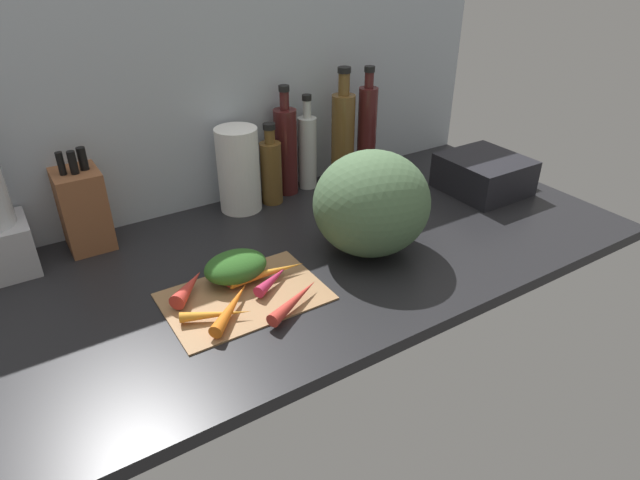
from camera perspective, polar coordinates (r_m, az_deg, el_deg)
The scene contains 20 objects.
ground_plane at distance 136.77cm, azimuth -1.86°, elevation -1.60°, with size 170.00×80.00×3.00cm, color black.
wall_back at distance 156.32cm, azimuth -9.53°, elevation 14.71°, with size 170.00×3.00×60.00cm, color #ADB7C1.
cutting_board at distance 120.09cm, azimuth -7.93°, elevation -5.82°, with size 34.22×23.29×0.80cm, color #997047.
carrot_0 at distance 121.31cm, azimuth -13.60°, elevation -4.79°, with size 3.56×3.56×12.12cm, color red.
carrot_1 at distance 114.60cm, azimuth -2.66°, elevation -6.33°, with size 2.94×2.94×16.49cm, color red.
carrot_2 at distance 125.11cm, azimuth -7.51°, elevation -3.27°, with size 2.43×2.43×12.40cm, color red.
carrot_3 at distance 114.27cm, azimuth -9.25°, elevation -6.89°, with size 2.87×2.87×17.39cm, color orange.
carrot_4 at distance 123.60cm, azimuth -5.56°, elevation -3.45°, with size 2.94×2.94×17.82cm, color orange.
carrot_5 at distance 113.18cm, azimuth -10.90°, elevation -7.69°, with size 2.22×2.22×14.34cm, color orange.
carrot_6 at distance 121.49cm, azimuth -4.97°, elevation -4.14°, with size 2.72×2.72×11.59cm, color #B2264C.
carrot_greens_pile at distance 123.72cm, azimuth -8.86°, elevation -2.77°, with size 14.56×11.20×6.16cm, color #2D6023.
winter_squash at distance 130.86cm, azimuth 5.44°, elevation 3.84°, with size 28.72×27.41×25.48cm, color #4C6B47.
knife_block at distance 145.66cm, azimuth -23.65°, elevation 3.10°, with size 10.49×12.81×25.63cm.
paper_towel_roll at distance 153.19cm, azimuth -8.55°, elevation 7.30°, with size 11.69×11.69×23.75cm, color white.
bottle_0 at distance 156.93cm, azimuth -5.15°, elevation 7.32°, with size 6.12×6.12×23.71cm.
bottle_1 at distance 161.87cm, azimuth -3.60°, elevation 9.42°, with size 6.78×6.78×32.26cm.
bottle_2 at distance 165.90cm, azimuth -1.34°, elevation 9.38°, with size 5.64×5.64×28.64cm.
bottle_3 at distance 166.27cm, azimuth 2.41°, elevation 10.67°, with size 7.01×7.01×36.05cm.
bottle_4 at distance 169.54cm, azimuth 4.94°, elevation 11.10°, with size 5.78×5.78×35.60cm.
dish_rack at distance 172.77cm, azimuth 16.80°, elevation 6.63°, with size 22.13×23.00×10.62cm, color black.
Camera 1 is at (-58.63, -100.77, 70.00)cm, focal length 30.46 mm.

